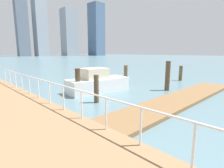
{
  "coord_description": "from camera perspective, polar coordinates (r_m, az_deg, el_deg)",
  "views": [
    {
      "loc": [
        -6.71,
        4.66,
        2.87
      ],
      "look_at": [
        -0.49,
        11.13,
        1.23
      ],
      "focal_mm": 28.17,
      "sensor_mm": 36.0,
      "label": 1
    }
  ],
  "objects": [
    {
      "name": "ground_plane",
      "position": [
        16.99,
        -19.93,
        0.03
      ],
      "size": [
        300.0,
        300.0,
        0.0
      ],
      "primitive_type": "plane",
      "color": "slate"
    },
    {
      "name": "floating_dock",
      "position": [
        11.21,
        21.08,
        -4.69
      ],
      "size": [
        13.35,
        2.0,
        0.18
      ],
      "primitive_type": "cube",
      "color": "olive",
      "rests_on": "ground_plane"
    },
    {
      "name": "boardwalk_railing",
      "position": [
        5.58,
        -1.96,
        -6.85
      ],
      "size": [
        0.06,
        24.66,
        1.08
      ],
      "color": "white",
      "rests_on": "boardwalk"
    },
    {
      "name": "dock_piling_0",
      "position": [
        10.0,
        -5.1,
        -1.59
      ],
      "size": [
        0.28,
        0.28,
        1.6
      ],
      "primitive_type": "cylinder",
      "color": "brown",
      "rests_on": "ground_plane"
    },
    {
      "name": "dock_piling_1",
      "position": [
        15.71,
        4.47,
        2.97
      ],
      "size": [
        0.32,
        0.32,
        1.7
      ],
      "primitive_type": "cylinder",
      "color": "brown",
      "rests_on": "ground_plane"
    },
    {
      "name": "dock_piling_2",
      "position": [
        11.67,
        -11.0,
        0.52
      ],
      "size": [
        0.34,
        0.34,
        1.82
      ],
      "primitive_type": "cylinder",
      "color": "#473826",
      "rests_on": "ground_plane"
    },
    {
      "name": "dock_piling_4",
      "position": [
        13.77,
        17.6,
        2.53
      ],
      "size": [
        0.35,
        0.35,
        2.21
      ],
      "primitive_type": "cylinder",
      "color": "brown",
      "rests_on": "ground_plane"
    },
    {
      "name": "dock_piling_5",
      "position": [
        19.1,
        21.39,
        3.3
      ],
      "size": [
        0.34,
        0.34,
        1.5
      ],
      "primitive_type": "cylinder",
      "color": "brown",
      "rests_on": "ground_plane"
    },
    {
      "name": "moored_boat_1",
      "position": [
        12.79,
        -4.71,
        0.37
      ],
      "size": [
        4.7,
        2.25,
        1.74
      ],
      "color": "white",
      "rests_on": "ground_plane"
    },
    {
      "name": "skyline_tower_4",
      "position": [
        133.7,
        -27.29,
        17.4
      ],
      "size": [
        7.52,
        7.07,
        43.56
      ],
      "primitive_type": "cube",
      "rotation": [
        0.0,
        0.0,
        -0.07
      ],
      "color": "slate",
      "rests_on": "ground_plane"
    },
    {
      "name": "skyline_tower_5",
      "position": [
        135.47,
        -22.19,
        16.29
      ],
      "size": [
        8.73,
        6.75,
        37.12
      ],
      "primitive_type": "cube",
      "rotation": [
        0.0,
        0.0,
        0.09
      ],
      "color": "#8C939E",
      "rests_on": "ground_plane"
    },
    {
      "name": "skyline_tower_6",
      "position": [
        142.67,
        -13.74,
        15.86
      ],
      "size": [
        10.12,
        10.74,
        34.44
      ],
      "primitive_type": "cube",
      "rotation": [
        0.0,
        0.0,
        -0.06
      ],
      "color": "#8C939E",
      "rests_on": "ground_plane"
    },
    {
      "name": "skyline_tower_7",
      "position": [
        147.39,
        -5.07,
        17.06
      ],
      "size": [
        10.15,
        10.65,
        40.24
      ],
      "primitive_type": "cube",
      "rotation": [
        0.0,
        0.0,
        0.04
      ],
      "color": "slate",
      "rests_on": "ground_plane"
    }
  ]
}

